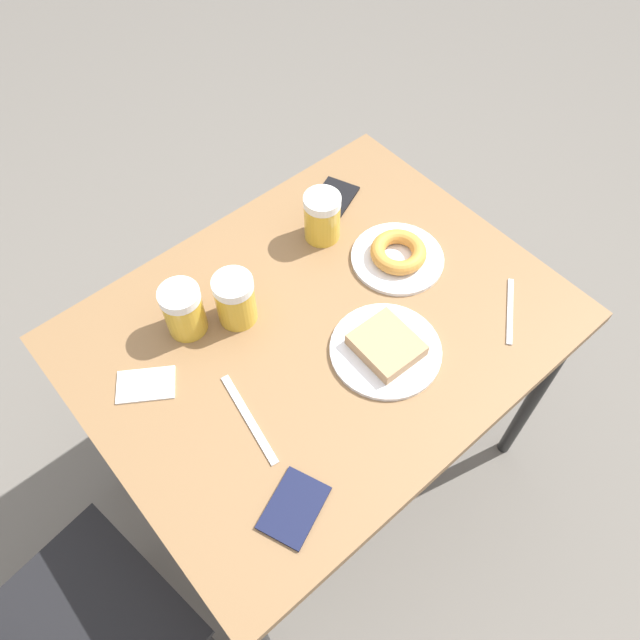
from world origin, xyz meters
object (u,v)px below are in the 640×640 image
object	(u,v)px
napkin_folded	(146,385)
fork	(510,311)
beer_mug_right	(322,217)
beer_mug_left	(183,310)
passport_near_edge	(333,198)
plate_with_cake	(386,348)
plate_with_donut	(398,255)
passport_far_edge	(294,508)
beer_mug_center	(235,299)
knife	(249,419)

from	to	relation	value
napkin_folded	fork	xyz separation A→B (m)	(-0.36, -0.70, -0.00)
beer_mug_right	napkin_folded	distance (m)	0.54
beer_mug_left	passport_near_edge	distance (m)	0.49
plate_with_cake	plate_with_donut	size ratio (longest dim) A/B	1.09
beer_mug_right	fork	bearing A→B (deg)	-159.25
napkin_folded	passport_near_edge	size ratio (longest dim) A/B	0.91
beer_mug_right	passport_near_edge	xyz separation A→B (m)	(0.07, -0.10, -0.06)
fork	passport_far_edge	size ratio (longest dim) A/B	0.97
passport_far_edge	plate_with_donut	bearing A→B (deg)	-62.03
plate_with_donut	passport_far_edge	xyz separation A→B (m)	(-0.29, 0.54, -0.01)
napkin_folded	passport_far_edge	size ratio (longest dim) A/B	0.91
plate_with_donut	fork	world-z (taller)	plate_with_donut
beer_mug_right	fork	xyz separation A→B (m)	(-0.43, -0.16, -0.06)
beer_mug_right	napkin_folded	bearing A→B (deg)	97.94
beer_mug_center	fork	world-z (taller)	beer_mug_center
napkin_folded	fork	bearing A→B (deg)	-117.33
plate_with_donut	passport_near_edge	size ratio (longest dim) A/B	1.42
knife	passport_far_edge	distance (m)	0.20
plate_with_donut	beer_mug_center	distance (m)	0.39
knife	napkin_folded	bearing A→B (deg)	30.04
beer_mug_left	beer_mug_right	xyz separation A→B (m)	(0.01, -0.39, 0.00)
plate_with_cake	passport_far_edge	distance (m)	0.37
plate_with_cake	fork	size ratio (longest dim) A/B	1.60
passport_near_edge	plate_with_cake	bearing A→B (deg)	152.48
knife	plate_with_donut	bearing A→B (deg)	-78.97
plate_with_cake	passport_far_edge	xyz separation A→B (m)	(-0.13, 0.35, -0.01)
beer_mug_center	passport_far_edge	world-z (taller)	beer_mug_center
beer_mug_center	napkin_folded	size ratio (longest dim) A/B	0.89
knife	beer_mug_left	bearing A→B (deg)	-7.22
knife	plate_with_cake	bearing A→B (deg)	-101.51
fork	passport_near_edge	distance (m)	0.51
plate_with_donut	passport_far_edge	world-z (taller)	plate_with_donut
fork	plate_with_donut	bearing A→B (deg)	17.44
beer_mug_left	passport_far_edge	distance (m)	0.46
plate_with_cake	knife	size ratio (longest dim) A/B	1.08
beer_mug_right	knife	bearing A→B (deg)	122.56
beer_mug_left	fork	size ratio (longest dim) A/B	0.84
beer_mug_center	passport_near_edge	xyz separation A→B (m)	(0.13, -0.39, -0.06)
plate_with_cake	beer_mug_center	bearing A→B (deg)	33.33
napkin_folded	passport_near_edge	world-z (taller)	passport_near_edge
plate_with_cake	beer_mug_right	distance (m)	0.35
plate_with_cake	beer_mug_center	xyz separation A→B (m)	(0.27, 0.18, 0.05)
plate_with_donut	beer_mug_right	bearing A→B (deg)	25.61
beer_mug_left	beer_mug_right	world-z (taller)	same
beer_mug_right	beer_mug_center	bearing A→B (deg)	101.52
fork	plate_with_cake	bearing A→B (deg)	69.49
plate_with_donut	passport_near_edge	bearing A→B (deg)	-3.78
passport_near_edge	passport_far_edge	bearing A→B (deg)	133.40
plate_with_cake	plate_with_donut	distance (m)	0.25
beer_mug_right	napkin_folded	size ratio (longest dim) A/B	0.89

